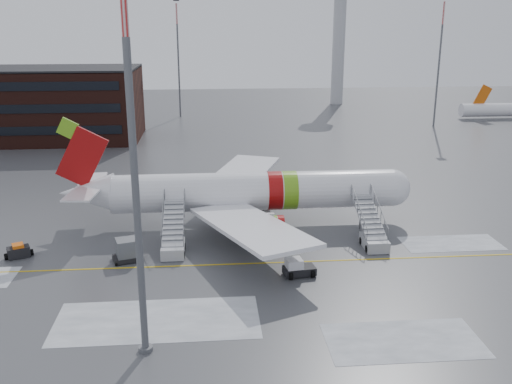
{
  "coord_description": "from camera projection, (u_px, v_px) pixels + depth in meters",
  "views": [
    {
      "loc": [
        -2.24,
        -45.47,
        19.73
      ],
      "look_at": [
        2.25,
        6.78,
        4.0
      ],
      "focal_mm": 40.0,
      "sensor_mm": 36.0,
      "label": 1
    }
  ],
  "objects": [
    {
      "name": "airstair_fwd",
      "position": [
        372.0,
        234.0,
        52.11
      ],
      "size": [
        2.05,
        7.7,
        3.48
      ],
      "color": "#A2A4A9",
      "rests_on": "ground"
    },
    {
      "name": "airliner",
      "position": [
        245.0,
        192.0,
        56.75
      ],
      "size": [
        35.03,
        32.97,
        11.18
      ],
      "color": "white",
      "rests_on": "ground"
    },
    {
      "name": "baggage_tractor",
      "position": [
        19.0,
        252.0,
        49.53
      ],
      "size": [
        2.51,
        1.73,
        1.23
      ],
      "color": "black",
      "rests_on": "ground"
    },
    {
      "name": "light_mast_far_n",
      "position": [
        178.0,
        51.0,
        119.05
      ],
      "size": [
        1.2,
        1.2,
        24.25
      ],
      "color": "#595B60",
      "rests_on": "ground"
    },
    {
      "name": "light_mast_near",
      "position": [
        133.0,
        157.0,
        32.01
      ],
      "size": [
        1.2,
        1.2,
        23.93
      ],
      "color": "#595B60",
      "rests_on": "ground"
    },
    {
      "name": "pushback_tug",
      "position": [
        297.0,
        268.0,
        45.95
      ],
      "size": [
        2.72,
        2.19,
        1.46
      ],
      "color": "black",
      "rests_on": "ground"
    },
    {
      "name": "control_tower",
      "position": [
        339.0,
        26.0,
        136.98
      ],
      "size": [
        6.4,
        6.4,
        30.0
      ],
      "color": "#B2B5BA",
      "rests_on": "ground"
    },
    {
      "name": "light_mast_far_ne",
      "position": [
        440.0,
        54.0,
        107.88
      ],
      "size": [
        1.2,
        1.2,
        24.25
      ],
      "color": "#595B60",
      "rests_on": "ground"
    },
    {
      "name": "airstair_aft",
      "position": [
        173.0,
        240.0,
        50.62
      ],
      "size": [
        2.05,
        7.7,
        3.48
      ],
      "color": "#ACAFB4",
      "rests_on": "ground"
    },
    {
      "name": "uld_container",
      "position": [
        127.0,
        251.0,
        48.72
      ],
      "size": [
        2.8,
        2.36,
        1.96
      ],
      "color": "black",
      "rests_on": "ground"
    },
    {
      "name": "ground",
      "position": [
        237.0,
        259.0,
        49.24
      ],
      "size": [
        260.0,
        260.0,
        0.0
      ],
      "primitive_type": "plane",
      "color": "#494C4F",
      "rests_on": "ground"
    }
  ]
}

